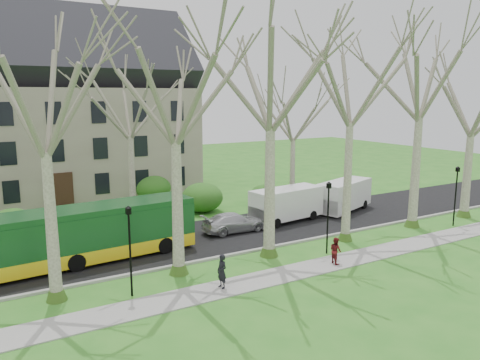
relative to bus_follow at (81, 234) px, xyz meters
name	(u,v)px	position (x,y,z in m)	size (l,w,h in m)	color
ground	(232,266)	(7.06, -4.72, -1.69)	(120.00, 120.00, 0.00)	#2E7722
sidewalk	(256,281)	(7.06, -7.22, -1.66)	(70.00, 2.00, 0.06)	gray
road	(191,240)	(7.06, 0.78, -1.66)	(80.00, 8.00, 0.06)	black
curb	(219,257)	(7.06, -3.22, -1.62)	(80.00, 0.25, 0.14)	#A5A39E
building	(42,110)	(1.06, 19.28, 6.38)	(26.50, 12.20, 16.00)	gray
tree_row_verge	(229,140)	(7.06, -4.42, 5.31)	(49.00, 7.00, 14.00)	gray
tree_row_far	(141,143)	(5.73, 6.28, 4.31)	(33.00, 7.00, 12.00)	gray
lamp_row	(241,226)	(7.06, -5.72, 0.88)	(36.22, 0.22, 4.30)	black
hedges	(88,208)	(2.40, 9.28, -0.69)	(30.60, 8.60, 2.00)	#1C621E
bus_follow	(81,234)	(0.00, 0.00, 0.00)	(13.03, 2.71, 3.26)	#154A1F
sedan	(234,222)	(10.42, 0.91, -0.97)	(1.85, 4.55, 1.32)	#BCBCC1
van_a	(287,205)	(15.16, 1.30, -0.38)	(5.72, 2.08, 2.50)	white
van_b	(344,196)	(21.09, 1.52, -0.39)	(5.68, 2.06, 2.48)	white
pedestrian_a	(222,271)	(5.14, -7.16, -0.78)	(0.62, 0.40, 1.69)	black
pedestrian_b	(336,250)	(12.27, -7.38, -0.88)	(0.73, 0.57, 1.50)	maroon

